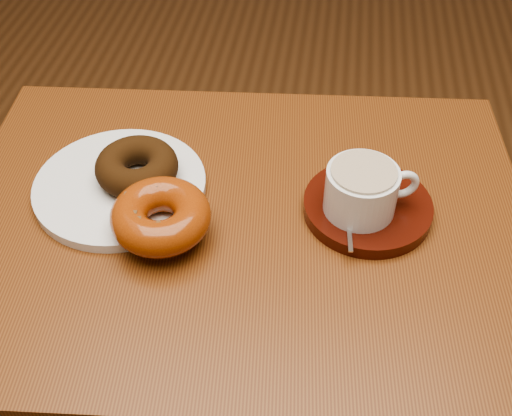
# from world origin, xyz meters

# --- Properties ---
(cafe_table) EXTENTS (0.79, 0.62, 0.70)m
(cafe_table) POSITION_xyz_m (0.17, 0.02, 0.59)
(cafe_table) COLOR brown
(cafe_table) RESTS_ON ground
(donut_plate) EXTENTS (0.28, 0.28, 0.01)m
(donut_plate) POSITION_xyz_m (0.00, 0.05, 0.71)
(donut_plate) COLOR silver
(donut_plate) RESTS_ON cafe_table
(donut_cinnamon) EXTENTS (0.13, 0.13, 0.04)m
(donut_cinnamon) POSITION_xyz_m (0.02, 0.06, 0.74)
(donut_cinnamon) COLOR black
(donut_cinnamon) RESTS_ON donut_plate
(donut_caramel) EXTENTS (0.13, 0.13, 0.05)m
(donut_caramel) POSITION_xyz_m (0.08, -0.03, 0.74)
(donut_caramel) COLOR #8E3A0F
(donut_caramel) RESTS_ON donut_plate
(saucer) EXTENTS (0.20, 0.20, 0.02)m
(saucer) POSITION_xyz_m (0.33, 0.05, 0.71)
(saucer) COLOR #360E07
(saucer) RESTS_ON cafe_table
(coffee_cup) EXTENTS (0.12, 0.09, 0.06)m
(coffee_cup) POSITION_xyz_m (0.32, 0.04, 0.75)
(coffee_cup) COLOR silver
(coffee_cup) RESTS_ON saucer
(teaspoon) EXTENTS (0.02, 0.09, 0.01)m
(teaspoon) POSITION_xyz_m (0.31, 0.03, 0.72)
(teaspoon) COLOR silver
(teaspoon) RESTS_ON saucer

